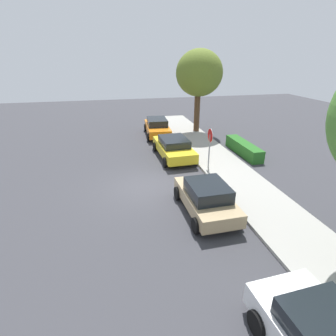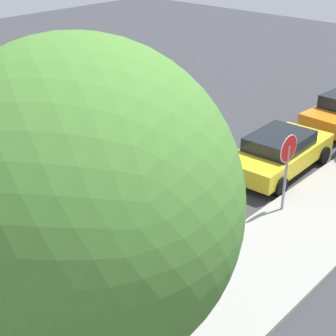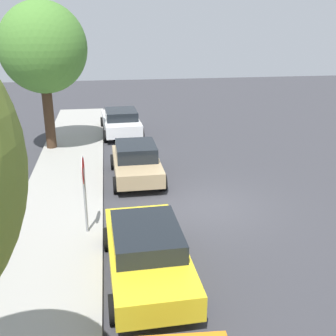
{
  "view_description": "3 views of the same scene",
  "coord_description": "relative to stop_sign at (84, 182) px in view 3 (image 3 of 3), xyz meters",
  "views": [
    {
      "loc": [
        12.19,
        -1.41,
        6.36
      ],
      "look_at": [
        0.07,
        1.3,
        0.98
      ],
      "focal_mm": 28.0,
      "sensor_mm": 36.0,
      "label": 1
    },
    {
      "loc": [
        10.45,
        10.49,
        8.01
      ],
      "look_at": [
        -0.11,
        0.84,
        0.89
      ],
      "focal_mm": 55.0,
      "sensor_mm": 36.0,
      "label": 2
    },
    {
      "loc": [
        -12.95,
        3.34,
        6.31
      ],
      "look_at": [
        -0.01,
        1.49,
        1.49
      ],
      "focal_mm": 45.0,
      "sensor_mm": 36.0,
      "label": 3
    }
  ],
  "objects": [
    {
      "name": "parked_car_yellow",
      "position": [
        -2.34,
        -1.59,
        -1.02
      ],
      "size": [
        4.57,
        2.23,
        1.37
      ],
      "color": "yellow",
      "rests_on": "ground_plane"
    },
    {
      "name": "parked_car_white",
      "position": [
        11.26,
        -1.45,
        -1.01
      ],
      "size": [
        4.44,
        2.29,
        1.4
      ],
      "color": "white",
      "rests_on": "ground_plane"
    },
    {
      "name": "street_tree_mid_block",
      "position": [
        8.69,
        1.96,
        3.09
      ],
      "size": [
        3.93,
        3.93,
        6.9
      ],
      "color": "#422D1E",
      "rests_on": "ground_plane"
    },
    {
      "name": "parked_car_tan",
      "position": [
        4.46,
        -1.81,
        -1.01
      ],
      "size": [
        3.91,
        2.06,
        1.43
      ],
      "color": "tan",
      "rests_on": "ground_plane"
    },
    {
      "name": "ground_plane",
      "position": [
        1.49,
        -4.15,
        -1.74
      ],
      "size": [
        60.0,
        60.0,
        0.0
      ],
      "primitive_type": "plane",
      "color": "#38383D"
    },
    {
      "name": "sidewalk_curb",
      "position": [
        1.49,
        0.99,
        -1.67
      ],
      "size": [
        32.0,
        2.89,
        0.14
      ],
      "primitive_type": "cube",
      "color": "#9E9B93",
      "rests_on": "ground_plane"
    },
    {
      "name": "stop_sign",
      "position": [
        0.0,
        0.0,
        0.0
      ],
      "size": [
        0.83,
        0.08,
        2.51
      ],
      "color": "gray",
      "rests_on": "ground_plane"
    }
  ]
}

